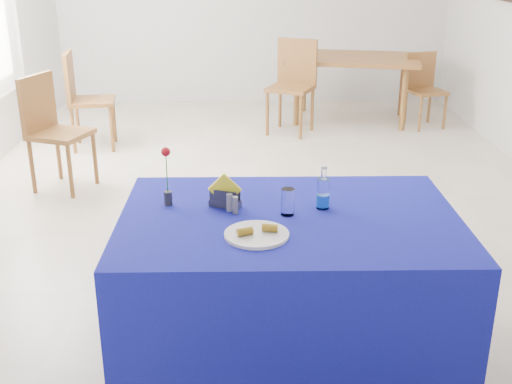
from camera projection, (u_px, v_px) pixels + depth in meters
floor at (258, 196)px, 5.34m from camera, size 7.00×7.00×0.00m
plate at (257, 235)px, 2.80m from camera, size 0.29×0.29×0.01m
drinking_glass at (288, 202)px, 3.00m from camera, size 0.06×0.06×0.13m
salt_shaker at (229, 202)px, 3.06m from camera, size 0.03×0.03×0.08m
pepper_shaker at (235, 205)px, 3.03m from camera, size 0.03×0.03×0.08m
blue_table at (288, 287)px, 3.15m from camera, size 1.60×1.10×0.76m
water_bottle at (323, 194)px, 3.08m from camera, size 0.06×0.06×0.21m
napkin_holder at (225, 197)px, 3.11m from camera, size 0.16×0.11×0.17m
rose_vase at (167, 178)px, 3.09m from camera, size 0.04×0.04×0.29m
oak_table at (352, 63)px, 7.43m from camera, size 1.67×1.25×0.76m
chair_bg_left at (293, 79)px, 7.02m from camera, size 0.59×0.59×1.01m
chair_bg_right at (424, 84)px, 7.27m from camera, size 0.46×0.46×0.83m
chair_win_a at (51, 124)px, 5.34m from camera, size 0.55×0.55×0.97m
chair_win_b at (82, 94)px, 6.42m from camera, size 0.49×0.49×0.98m
banana_pieces at (258, 230)px, 2.79m from camera, size 0.19×0.09×0.03m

